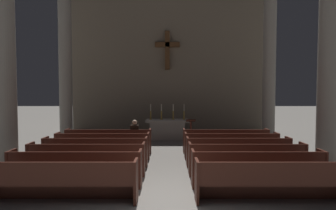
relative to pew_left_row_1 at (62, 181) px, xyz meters
The scene contains 25 objects.
ground_plane 2.39m from the pew_left_row_1, ahead, with size 80.00×80.00×0.00m, color gray.
pew_left_row_1 is the anchor object (origin of this frame).
pew_left_row_2 1.03m from the pew_left_row_1, 90.00° to the left, with size 3.38×0.50×0.95m.
pew_left_row_3 2.07m from the pew_left_row_1, 90.00° to the left, with size 3.38×0.50×0.95m.
pew_left_row_4 3.10m from the pew_left_row_1, 90.00° to the left, with size 3.38×0.50×0.95m.
pew_left_row_5 4.13m from the pew_left_row_1, 90.00° to the left, with size 3.38×0.50×0.95m.
pew_left_row_6 5.17m from the pew_left_row_1, 90.00° to the left, with size 3.38×0.50×0.95m.
pew_right_row_1 4.68m from the pew_left_row_1, ahead, with size 3.38×0.50×0.95m.
pew_right_row_2 4.79m from the pew_left_row_1, 12.46° to the left, with size 3.38×0.50×0.95m.
pew_right_row_3 5.11m from the pew_left_row_1, 23.84° to the left, with size 3.38×0.50×0.95m.
pew_right_row_4 5.61m from the pew_left_row_1, 33.53° to the left, with size 3.38×0.50×0.95m.
pew_right_row_5 6.24m from the pew_left_row_1, 41.46° to the left, with size 3.38×0.50×0.95m.
pew_right_row_6 6.97m from the pew_left_row_1, 47.84° to the left, with size 3.38×0.50×0.95m.
column_left_nearest 4.95m from the pew_left_row_1, 134.93° to the left, with size 0.92×0.92×7.61m.
column_right_nearest 8.43m from the pew_left_row_1, 19.89° to the left, with size 0.92×0.92×7.61m.
column_left_second 8.91m from the pew_left_row_1, 108.56° to the left, with size 0.92×0.92×7.61m.
column_right_second 11.22m from the pew_left_row_1, 47.06° to the left, with size 0.92×0.92×7.61m.
altar 8.68m from the pew_left_row_1, 74.37° to the left, with size 2.20×0.90×1.01m.
candlestick_outer_left 8.53m from the pew_left_row_1, 79.90° to the left, with size 0.16×0.16×0.78m.
candlestick_inner_left 8.64m from the pew_left_row_1, 76.30° to the left, with size 0.16×0.16×0.78m.
candlestick_inner_right 8.81m from the pew_left_row_1, 72.49° to the left, with size 0.16×0.16×0.78m.
candlestick_outer_right 8.99m from the pew_left_row_1, 69.13° to the left, with size 0.16×0.16×0.78m.
apse_with_cross 11.40m from the pew_left_row_1, 77.41° to the left, with size 10.94×0.51×8.66m.
lectern 7.95m from the pew_left_row_1, 64.31° to the left, with size 0.44×0.36×1.15m.
lone_worshipper 5.31m from the pew_left_row_1, 78.63° to the left, with size 0.32×0.43×1.32m.
Camera 1 is at (0.04, -6.32, 2.47)m, focal length 30.87 mm.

